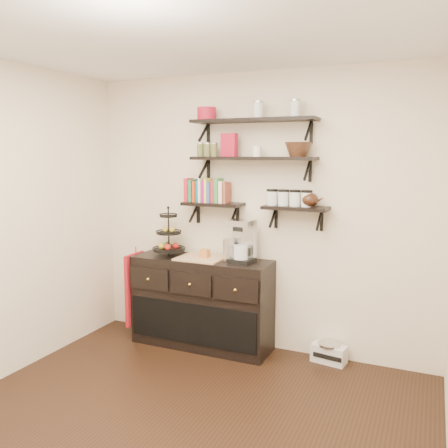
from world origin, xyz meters
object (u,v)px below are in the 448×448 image
Objects in this scene: sideboard at (202,302)px; radio at (329,353)px; coffee_maker at (243,242)px; fruit_stand at (169,239)px.

radio is (1.26, 0.12, -0.36)m from sideboard.
radio is at bearing 11.75° from coffee_maker.
coffee_maker is at bearing 1.77° from fruit_stand.
coffee_maker is (0.80, 0.02, 0.03)m from fruit_stand.
coffee_maker is (0.43, 0.03, 0.64)m from sideboard.
fruit_stand is (-0.37, 0.00, 0.61)m from sideboard.
fruit_stand is at bearing 179.49° from sideboard.
coffee_maker is at bearing -164.86° from radio.
fruit_stand is at bearing -166.93° from radio.
coffee_maker reaches higher than sideboard.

